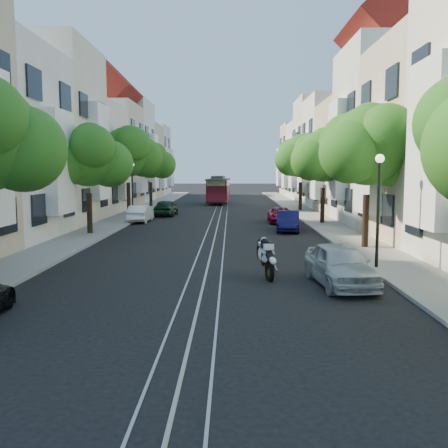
{
  "coord_description": "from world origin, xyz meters",
  "views": [
    {
      "loc": [
        0.89,
        -14.31,
        3.69
      ],
      "look_at": [
        0.62,
        5.31,
        1.58
      ],
      "focal_mm": 40.0,
      "sensor_mm": 36.0,
      "label": 1
    }
  ],
  "objects_px": {
    "parked_car_e_far": "(281,215)",
    "parked_car_w_far": "(166,208)",
    "tree_w_d": "(151,161)",
    "lamp_east": "(379,194)",
    "tree_e_d": "(302,157)",
    "cable_car": "(218,189)",
    "parked_car_e_mid": "(288,221)",
    "parked_car_w_mid": "(140,213)",
    "lamp_west": "(132,182)",
    "tree_w_c": "(128,153)",
    "tree_e_c": "(324,157)",
    "tree_e_b": "(369,148)",
    "tree_w_b": "(89,158)",
    "parked_car_e_near": "(340,265)",
    "sportbike_rider": "(265,255)"
  },
  "relations": [
    {
      "from": "tree_e_d",
      "to": "tree_w_c",
      "type": "xyz_separation_m",
      "value": [
        -14.4,
        -6.0,
        0.2
      ]
    },
    {
      "from": "tree_e_d",
      "to": "cable_car",
      "type": "relative_size",
      "value": 0.92
    },
    {
      "from": "tree_w_d",
      "to": "parked_car_w_mid",
      "type": "relative_size",
      "value": 1.75
    },
    {
      "from": "tree_e_b",
      "to": "tree_e_c",
      "type": "height_order",
      "value": "tree_e_b"
    },
    {
      "from": "lamp_east",
      "to": "parked_car_w_mid",
      "type": "xyz_separation_m",
      "value": [
        -11.9,
        17.26,
        -2.23
      ]
    },
    {
      "from": "parked_car_w_mid",
      "to": "parked_car_w_far",
      "type": "distance_m",
      "value": 5.14
    },
    {
      "from": "lamp_east",
      "to": "lamp_west",
      "type": "xyz_separation_m",
      "value": [
        -12.6,
        18.0,
        0.0
      ]
    },
    {
      "from": "parked_car_w_mid",
      "to": "parked_car_e_near",
      "type": "bearing_deg",
      "value": 117.89
    },
    {
      "from": "parked_car_e_mid",
      "to": "parked_car_w_mid",
      "type": "height_order",
      "value": "parked_car_e_mid"
    },
    {
      "from": "tree_w_c",
      "to": "parked_car_w_far",
      "type": "height_order",
      "value": "tree_w_c"
    },
    {
      "from": "lamp_east",
      "to": "tree_w_c",
      "type": "bearing_deg",
      "value": 122.65
    },
    {
      "from": "tree_e_b",
      "to": "tree_w_c",
      "type": "bearing_deg",
      "value": 131.99
    },
    {
      "from": "parked_car_e_far",
      "to": "lamp_east",
      "type": "bearing_deg",
      "value": -82.06
    },
    {
      "from": "tree_w_d",
      "to": "parked_car_e_mid",
      "type": "xyz_separation_m",
      "value": [
        11.54,
        -20.0,
        -3.98
      ]
    },
    {
      "from": "tree_e_b",
      "to": "parked_car_e_mid",
      "type": "bearing_deg",
      "value": 112.23
    },
    {
      "from": "tree_w_c",
      "to": "lamp_west",
      "type": "bearing_deg",
      "value": -74.25
    },
    {
      "from": "tree_w_d",
      "to": "lamp_east",
      "type": "relative_size",
      "value": 1.57
    },
    {
      "from": "parked_car_e_mid",
      "to": "parked_car_e_near",
      "type": "bearing_deg",
      "value": -82.94
    },
    {
      "from": "sportbike_rider",
      "to": "cable_car",
      "type": "xyz_separation_m",
      "value": [
        -2.59,
        38.56,
        0.89
      ]
    },
    {
      "from": "tree_w_b",
      "to": "parked_car_w_mid",
      "type": "xyz_separation_m",
      "value": [
        1.54,
        7.28,
        -3.78
      ]
    },
    {
      "from": "parked_car_e_near",
      "to": "parked_car_e_far",
      "type": "height_order",
      "value": "parked_car_e_near"
    },
    {
      "from": "tree_w_c",
      "to": "tree_e_b",
      "type": "bearing_deg",
      "value": -48.01
    },
    {
      "from": "tree_w_b",
      "to": "parked_car_w_far",
      "type": "bearing_deg",
      "value": 77.49
    },
    {
      "from": "tree_e_b",
      "to": "parked_car_w_mid",
      "type": "distance_m",
      "value": 18.26
    },
    {
      "from": "parked_car_e_far",
      "to": "lamp_west",
      "type": "bearing_deg",
      "value": 176.27
    },
    {
      "from": "parked_car_e_far",
      "to": "parked_car_w_far",
      "type": "distance_m",
      "value": 10.32
    },
    {
      "from": "tree_e_b",
      "to": "tree_w_b",
      "type": "bearing_deg",
      "value": 160.85
    },
    {
      "from": "tree_w_d",
      "to": "parked_car_e_near",
      "type": "height_order",
      "value": "tree_w_d"
    },
    {
      "from": "lamp_west",
      "to": "parked_car_w_mid",
      "type": "xyz_separation_m",
      "value": [
        0.7,
        -0.74,
        -2.23
      ]
    },
    {
      "from": "parked_car_w_far",
      "to": "sportbike_rider",
      "type": "bearing_deg",
      "value": 108.51
    },
    {
      "from": "parked_car_w_mid",
      "to": "tree_w_b",
      "type": "bearing_deg",
      "value": 79.1
    },
    {
      "from": "tree_w_b",
      "to": "tree_w_c",
      "type": "bearing_deg",
      "value": 90.0
    },
    {
      "from": "tree_e_c",
      "to": "sportbike_rider",
      "type": "relative_size",
      "value": 3.14
    },
    {
      "from": "tree_w_d",
      "to": "lamp_east",
      "type": "xyz_separation_m",
      "value": [
        13.44,
        -31.98,
        -1.75
      ]
    },
    {
      "from": "tree_e_d",
      "to": "parked_car_w_far",
      "type": "bearing_deg",
      "value": -158.0
    },
    {
      "from": "lamp_west",
      "to": "sportbike_rider",
      "type": "relative_size",
      "value": 2.01
    },
    {
      "from": "lamp_east",
      "to": "parked_car_w_mid",
      "type": "relative_size",
      "value": 1.12
    },
    {
      "from": "parked_car_e_mid",
      "to": "parked_car_w_mid",
      "type": "xyz_separation_m",
      "value": [
        -10.0,
        5.29,
        -0.01
      ]
    },
    {
      "from": "tree_e_d",
      "to": "lamp_east",
      "type": "xyz_separation_m",
      "value": [
        -0.96,
        -26.98,
        -2.02
      ]
    },
    {
      "from": "cable_car",
      "to": "lamp_west",
      "type": "bearing_deg",
      "value": -103.76
    },
    {
      "from": "lamp_west",
      "to": "tree_w_c",
      "type": "bearing_deg",
      "value": 105.75
    },
    {
      "from": "tree_e_d",
      "to": "lamp_east",
      "type": "bearing_deg",
      "value": -92.04
    },
    {
      "from": "lamp_west",
      "to": "parked_car_e_mid",
      "type": "distance_m",
      "value": 12.48
    },
    {
      "from": "parked_car_w_far",
      "to": "parked_car_e_near",
      "type": "bearing_deg",
      "value": 112.69
    },
    {
      "from": "tree_w_c",
      "to": "parked_car_e_far",
      "type": "xyz_separation_m",
      "value": [
        11.59,
        -4.0,
        -4.53
      ]
    },
    {
      "from": "tree_e_c",
      "to": "parked_car_w_far",
      "type": "xyz_separation_m",
      "value": [
        -11.67,
        6.28,
        -3.94
      ]
    },
    {
      "from": "tree_e_b",
      "to": "tree_w_c",
      "type": "xyz_separation_m",
      "value": [
        -14.4,
        16.0,
        0.34
      ]
    },
    {
      "from": "parked_car_e_far",
      "to": "parked_car_w_mid",
      "type": "xyz_separation_m",
      "value": [
        -10.05,
        0.29,
        0.08
      ]
    },
    {
      "from": "tree_w_c",
      "to": "parked_car_e_far",
      "type": "relative_size",
      "value": 1.85
    },
    {
      "from": "sportbike_rider",
      "to": "parked_car_w_mid",
      "type": "bearing_deg",
      "value": 101.35
    }
  ]
}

